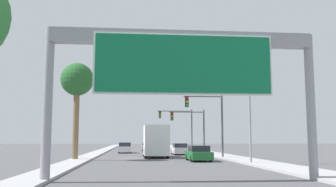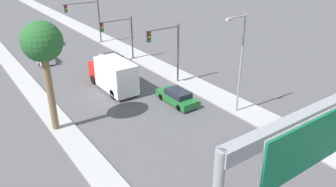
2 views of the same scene
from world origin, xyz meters
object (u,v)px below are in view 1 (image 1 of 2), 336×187
car_mid_right (125,148)px  street_lamp_right (246,98)px  traffic_light_mid_block (192,124)px  palm_tree_background (77,82)px  traffic_light_near_intersection (210,115)px  sign_gantry (184,62)px  car_mid_center (147,147)px  truck_box_primary (156,141)px  car_mid_left (180,149)px  car_near_left (198,154)px  traffic_light_far_intersection (181,123)px

car_mid_right → street_lamp_right: street_lamp_right is taller
traffic_light_mid_block → palm_tree_background: palm_tree_background is taller
car_mid_right → traffic_light_near_intersection: (9.02, -15.58, 3.74)m
sign_gantry → palm_tree_background: palm_tree_background is taller
sign_gantry → car_mid_center: bearing=90.0°
truck_box_primary → traffic_light_mid_block: 9.57m
truck_box_primary → traffic_light_mid_block: traffic_light_mid_block is taller
car_mid_left → car_mid_right: size_ratio=1.08×
car_mid_left → traffic_light_mid_block: (1.72, 0.56, 3.24)m
car_near_left → traffic_light_near_intersection: bearing=64.3°
car_near_left → street_lamp_right: size_ratio=0.52×
truck_box_primary → car_mid_center: bearing=90.0°
car_mid_center → street_lamp_right: street_lamp_right is taller
car_near_left → traffic_light_near_intersection: (2.02, 4.19, 3.77)m
car_near_left → car_mid_center: (-3.50, 28.20, 0.01)m
sign_gantry → truck_box_primary: size_ratio=1.85×
traffic_light_far_intersection → street_lamp_right: bearing=-86.8°
car_mid_left → traffic_light_near_intersection: 10.36m
car_mid_left → traffic_light_far_intersection: (1.51, 10.56, 3.83)m
car_mid_center → traffic_light_near_intersection: traffic_light_near_intersection is taller
car_near_left → truck_box_primary: bearing=118.4°
car_near_left → traffic_light_mid_block: bearing=83.1°
palm_tree_background → traffic_light_mid_block: bearing=43.6°
sign_gantry → car_near_left: size_ratio=2.85×
car_mid_center → traffic_light_far_intersection: 7.48m
car_mid_right → truck_box_primary: truck_box_primary is taller
palm_tree_background → street_lamp_right: 15.91m
truck_box_primary → sign_gantry: bearing=-90.0°
car_near_left → truck_box_primary: (-3.50, 6.48, 1.05)m
car_mid_right → palm_tree_background: 19.55m
sign_gantry → car_mid_right: (-3.50, 35.72, -5.01)m
traffic_light_near_intersection → palm_tree_background: palm_tree_background is taller
car_mid_right → sign_gantry: bearing=-84.4°
sign_gantry → car_mid_left: bearing=83.3°
truck_box_primary → car_mid_left: bearing=63.9°
car_near_left → traffic_light_near_intersection: 5.99m
car_near_left → street_lamp_right: street_lamp_right is taller
car_mid_right → traffic_light_mid_block: 10.84m
traffic_light_far_intersection → palm_tree_background: size_ratio=0.72×
car_mid_right → traffic_light_mid_block: size_ratio=0.77×
palm_tree_background → car_mid_right: bearing=76.7°
car_near_left → car_mid_right: 20.97m
truck_box_primary → traffic_light_far_intersection: 18.62m
sign_gantry → traffic_light_far_intersection: bearing=82.9°
traffic_light_mid_block → car_near_left: bearing=-96.9°
car_near_left → car_mid_center: car_mid_center is taller
car_mid_left → traffic_light_mid_block: traffic_light_mid_block is taller
traffic_light_near_intersection → palm_tree_background: bearing=-170.1°
car_near_left → palm_tree_background: 13.19m
sign_gantry → palm_tree_background: 19.49m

